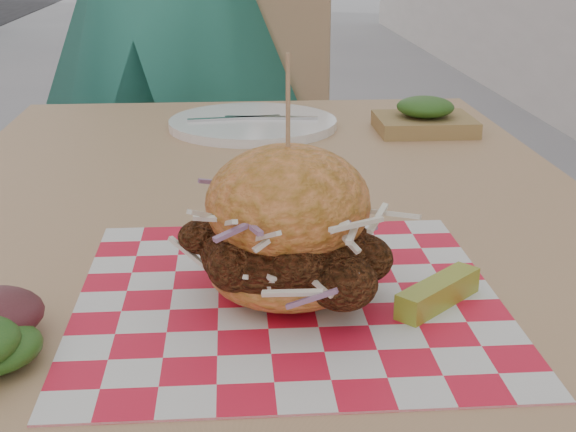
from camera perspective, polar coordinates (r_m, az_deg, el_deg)
name	(u,v)px	position (r m, az deg, el deg)	size (l,w,h in m)	color
patio_table	(264,267)	(0.96, -1.69, -3.62)	(0.80, 1.20, 0.75)	tan
patio_chair	(254,150)	(1.94, -2.44, 4.69)	(0.49, 0.50, 0.95)	tan
paper_liner	(288,297)	(0.70, 0.00, -5.76)	(0.36, 0.36, 0.00)	red
sandwich	(288,233)	(0.67, 0.00, -1.24)	(0.18, 0.18, 0.21)	orange
pickle_spear	(438,293)	(0.69, 10.63, -5.40)	(0.10, 0.02, 0.02)	#AAAF32
place_setting	(253,123)	(1.30, -2.51, 6.60)	(0.27, 0.27, 0.02)	white
kraft_tray	(425,118)	(1.29, 9.70, 6.90)	(0.15, 0.12, 0.06)	olive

